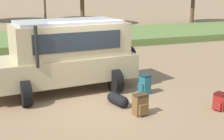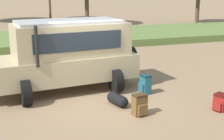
{
  "view_description": "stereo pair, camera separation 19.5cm",
  "coord_description": "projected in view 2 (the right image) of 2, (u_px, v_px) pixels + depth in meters",
  "views": [
    {
      "loc": [
        -2.81,
        -8.84,
        3.48
      ],
      "look_at": [
        0.48,
        0.0,
        1.0
      ],
      "focal_mm": 50.0,
      "sensor_mm": 36.0,
      "label": 1
    },
    {
      "loc": [
        -2.63,
        -8.91,
        3.48
      ],
      "look_at": [
        0.48,
        0.0,
        1.0
      ],
      "focal_mm": 50.0,
      "sensor_mm": 36.0,
      "label": 2
    }
  ],
  "objects": [
    {
      "name": "backpack_near_rear_wheel",
      "position": [
        220.0,
        102.0,
        9.1
      ],
      "size": [
        0.46,
        0.43,
        0.51
      ],
      "color": "maroon",
      "rests_on": "ground_plane"
    },
    {
      "name": "ground_plane",
      "position": [
        98.0,
        102.0,
        9.85
      ],
      "size": [
        320.0,
        320.0,
        0.0
      ],
      "primitive_type": "plane",
      "color": "#8C7051"
    },
    {
      "name": "backpack_beside_front_wheel",
      "position": [
        140.0,
        105.0,
        8.76
      ],
      "size": [
        0.42,
        0.42,
        0.62
      ],
      "color": "brown",
      "rests_on": "ground_plane"
    },
    {
      "name": "backpack_cluster_center",
      "position": [
        145.0,
        85.0,
        10.54
      ],
      "size": [
        0.4,
        0.39,
        0.66
      ],
      "color": "#235B6B",
      "rests_on": "ground_plane"
    },
    {
      "name": "safari_vehicle",
      "position": [
        67.0,
        54.0,
        10.75
      ],
      "size": [
        5.44,
        3.04,
        2.44
      ],
      "color": "tan",
      "rests_on": "ground_plane"
    },
    {
      "name": "duffel_bag_low_black_case",
      "position": [
        117.0,
        100.0,
        9.55
      ],
      "size": [
        0.48,
        0.88,
        0.45
      ],
      "color": "black",
      "rests_on": "ground_plane"
    },
    {
      "name": "grass_bank",
      "position": [
        46.0,
        39.0,
        20.63
      ],
      "size": [
        120.0,
        7.0,
        0.44
      ],
      "color": "#5B7538",
      "rests_on": "ground_plane"
    }
  ]
}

